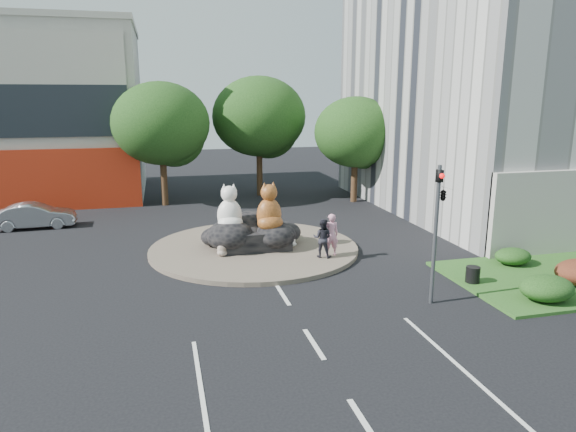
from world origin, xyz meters
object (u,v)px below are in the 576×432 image
kitten_calico (222,246)px  pedestrian_pink (331,235)px  cat_white (229,207)px  kitten_white (291,238)px  parked_car (35,216)px  litter_bin (473,274)px  pedestrian_dark (322,238)px  cat_tabby (269,206)px

kitten_calico → pedestrian_pink: size_ratio=0.46×
cat_white → kitten_white: cat_white is taller
kitten_calico → parked_car: size_ratio=0.21×
parked_car → litter_bin: size_ratio=6.75×
pedestrian_dark → cat_white: bearing=-3.8°
cat_white → kitten_white: (2.89, -0.41, -1.61)m
cat_tabby → parked_car: bearing=134.0°
pedestrian_dark → pedestrian_pink: bearing=-130.1°
cat_tabby → pedestrian_pink: size_ratio=1.19×
cat_tabby → kitten_calico: bearing=-177.2°
cat_white → pedestrian_pink: cat_white is taller
kitten_calico → litter_bin: kitten_calico is taller
parked_car → litter_bin: (18.72, -14.02, -0.27)m
cat_tabby → cat_white: bearing=154.3°
kitten_calico → pedestrian_pink: bearing=30.4°
pedestrian_pink → cat_white: bearing=-24.6°
kitten_calico → kitten_white: size_ratio=1.08×
kitten_white → pedestrian_dark: 2.19m
pedestrian_pink → pedestrian_dark: 0.51m
cat_white → kitten_calico: size_ratio=2.52×
cat_tabby → pedestrian_dark: bearing=-56.1°
kitten_calico → pedestrian_dark: bearing=26.7°
cat_tabby → parked_car: size_ratio=0.54×
pedestrian_pink → litter_bin: bearing=135.9°
litter_bin → pedestrian_dark: bearing=138.2°
parked_car → litter_bin: 23.39m
kitten_white → litter_bin: bearing=-75.6°
cat_tabby → kitten_white: 1.97m
cat_white → kitten_white: size_ratio=2.72×
cat_tabby → parked_car: (-11.87, 7.79, -1.55)m
cat_white → kitten_white: bearing=-4.3°
cat_white → pedestrian_pink: (4.30, -2.14, -1.05)m
kitten_white → cat_white: bearing=143.6°
cat_white → kitten_calico: 1.97m
pedestrian_pink → pedestrian_dark: (-0.47, -0.19, -0.08)m
cat_tabby → pedestrian_dark: size_ratio=1.31×
pedestrian_pink → litter_bin: 6.31m
kitten_white → litter_bin: size_ratio=1.29×
cat_white → cat_tabby: (1.81, -0.42, 0.04)m
kitten_calico → pedestrian_dark: pedestrian_dark is taller
kitten_calico → litter_bin: bearing=11.6°
cat_white → pedestrian_pink: size_ratio=1.16×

